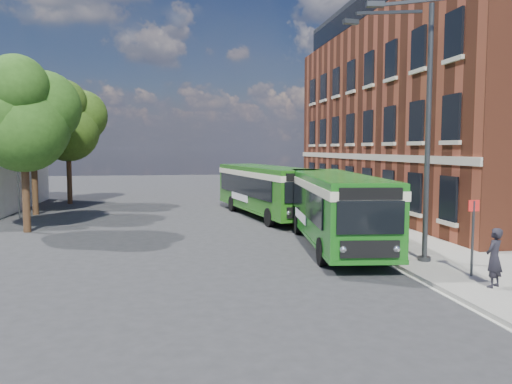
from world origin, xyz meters
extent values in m
plane|color=#2A2A2D|center=(0.00, 0.00, 0.00)|extent=(120.00, 120.00, 0.00)
cube|color=gray|center=(7.00, 8.00, 0.07)|extent=(6.00, 48.00, 0.15)
cube|color=beige|center=(3.95, 8.00, 0.01)|extent=(0.12, 48.00, 0.01)
cube|color=brown|center=(14.00, 12.00, 6.00)|extent=(12.00, 26.00, 12.00)
cube|color=beige|center=(7.96, 12.00, 3.60)|extent=(0.12, 26.00, 0.35)
cube|color=black|center=(14.00, 12.00, 13.10)|extent=(10.80, 24.80, 2.20)
cube|color=black|center=(8.57, 12.00, 13.10)|extent=(0.08, 24.00, 1.40)
cylinder|color=#333638|center=(-12.50, 13.00, 4.50)|extent=(0.10, 0.10, 9.00)
cube|color=red|center=(-12.05, 13.00, 8.60)|extent=(0.90, 0.02, 0.60)
cylinder|color=#333638|center=(5.20, -2.00, 0.15)|extent=(0.44, 0.44, 0.30)
cylinder|color=#333638|center=(5.20, -2.00, 4.50)|extent=(0.18, 0.18, 9.00)
cube|color=#333638|center=(3.96, -2.60, 8.80)|extent=(2.58, 0.46, 0.37)
cube|color=#333638|center=(3.96, -1.40, 8.80)|extent=(2.58, 0.46, 0.37)
cube|color=#333638|center=(2.73, -3.08, 8.55)|extent=(0.55, 0.22, 0.16)
cube|color=#333638|center=(2.73, -0.92, 8.55)|extent=(0.55, 0.22, 0.16)
cylinder|color=#333638|center=(5.60, -4.20, 1.25)|extent=(0.08, 0.08, 2.50)
cube|color=red|center=(5.60, -4.20, 2.35)|extent=(0.35, 0.04, 0.35)
cube|color=#186016|center=(3.20, 2.05, 1.77)|extent=(3.78, 11.28, 2.45)
cube|color=#186016|center=(3.20, 2.05, 0.50)|extent=(3.82, 11.32, 0.14)
cube|color=black|center=(1.96, 2.50, 1.90)|extent=(1.16, 9.21, 1.10)
cube|color=black|center=(4.51, 2.20, 1.90)|extent=(1.16, 9.21, 1.10)
cube|color=beige|center=(3.20, 2.05, 2.60)|extent=(3.84, 11.35, 0.32)
cube|color=#186016|center=(3.20, 2.05, 2.96)|extent=(3.66, 11.17, 0.12)
cube|color=black|center=(2.55, -3.47, 1.95)|extent=(2.14, 0.33, 1.05)
cube|color=black|center=(2.55, -3.48, 2.70)|extent=(2.00, 0.31, 0.38)
cube|color=black|center=(2.55, -3.48, 0.95)|extent=(1.90, 0.30, 0.55)
sphere|color=silver|center=(1.71, -3.37, 0.95)|extent=(0.26, 0.26, 0.26)
sphere|color=silver|center=(3.40, -3.56, 0.95)|extent=(0.26, 0.26, 0.26)
cube|color=black|center=(3.85, 7.57, 2.00)|extent=(2.00, 0.31, 0.90)
cube|color=white|center=(2.04, 3.19, 1.15)|extent=(0.41, 3.18, 0.45)
cylinder|color=black|center=(1.60, -1.52, 0.50)|extent=(0.39, 1.03, 1.00)
cylinder|color=black|center=(3.93, -1.79, 0.50)|extent=(0.39, 1.03, 1.00)
cylinder|color=black|center=(2.36, 4.90, 0.50)|extent=(0.39, 1.03, 1.00)
cylinder|color=black|center=(4.68, 4.63, 0.50)|extent=(0.39, 1.03, 1.00)
cube|color=#226015|center=(1.94, 11.42, 1.77)|extent=(4.39, 11.73, 2.45)
cube|color=#226015|center=(1.94, 11.42, 0.50)|extent=(4.43, 11.78, 0.14)
cube|color=black|center=(0.63, 11.50, 1.90)|extent=(1.70, 9.55, 1.10)
cube|color=black|center=(3.15, 11.93, 1.90)|extent=(1.70, 9.55, 1.10)
cube|color=#EEE7C4|center=(1.94, 11.42, 2.60)|extent=(4.46, 11.80, 0.32)
cube|color=#226015|center=(1.94, 11.42, 2.96)|extent=(4.27, 11.62, 0.12)
cube|color=black|center=(2.90, 5.73, 1.95)|extent=(2.13, 0.44, 1.05)
cube|color=black|center=(2.91, 5.72, 2.70)|extent=(1.99, 0.41, 0.38)
cube|color=black|center=(2.91, 5.72, 0.95)|extent=(1.89, 0.40, 0.55)
sphere|color=silver|center=(2.07, 5.60, 0.95)|extent=(0.26, 0.26, 0.26)
sphere|color=silver|center=(3.74, 5.88, 0.95)|extent=(0.26, 0.26, 0.26)
cube|color=black|center=(0.97, 17.10, 2.00)|extent=(1.99, 0.41, 0.90)
cube|color=white|center=(0.50, 12.19, 1.15)|extent=(0.58, 3.16, 0.45)
cylinder|color=black|center=(1.44, 7.34, 0.50)|extent=(0.44, 1.03, 1.00)
cylinder|color=black|center=(3.75, 7.73, 0.50)|extent=(0.44, 1.03, 1.00)
cylinder|color=black|center=(0.29, 14.12, 0.50)|extent=(0.44, 1.03, 1.00)
cylinder|color=black|center=(2.60, 14.51, 0.50)|extent=(0.44, 1.03, 1.00)
imported|color=black|center=(5.47, -5.46, 1.00)|extent=(0.75, 0.67, 1.71)
cylinder|color=#3A2415|center=(-10.64, 7.69, 1.81)|extent=(0.36, 0.36, 3.61)
sphere|color=#295117|center=(-10.64, 7.69, 5.09)|extent=(4.27, 4.27, 4.27)
sphere|color=#295117|center=(-9.82, 8.34, 6.16)|extent=(3.61, 3.61, 3.61)
sphere|color=#295117|center=(-11.38, 7.11, 5.75)|extent=(3.28, 3.28, 3.28)
sphere|color=#295117|center=(-10.64, 6.87, 6.98)|extent=(2.96, 2.96, 2.96)
cylinder|color=#3A2415|center=(-11.97, 14.50, 1.90)|extent=(0.36, 0.36, 3.80)
sphere|color=#29511B|center=(-11.97, 14.50, 5.36)|extent=(4.49, 4.49, 4.49)
sphere|color=#29511B|center=(-11.11, 15.19, 6.48)|extent=(3.80, 3.80, 3.80)
sphere|color=#29511B|center=(-12.75, 13.89, 6.05)|extent=(3.46, 3.46, 3.46)
sphere|color=#29511B|center=(-11.97, 13.63, 7.35)|extent=(3.11, 3.11, 3.11)
cylinder|color=#3A2415|center=(-11.12, 20.61, 1.92)|extent=(0.36, 0.36, 3.85)
sphere|color=#2C4913|center=(-11.12, 20.61, 5.42)|extent=(4.55, 4.55, 4.55)
sphere|color=#2C4913|center=(-10.24, 21.31, 6.56)|extent=(3.85, 3.85, 3.85)
sphere|color=#2C4913|center=(-11.91, 20.00, 6.12)|extent=(3.50, 3.50, 3.50)
sphere|color=#2C4913|center=(-11.12, 19.73, 7.43)|extent=(3.15, 3.15, 3.15)
camera|label=1|loc=(-3.52, -18.11, 4.11)|focal=35.00mm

